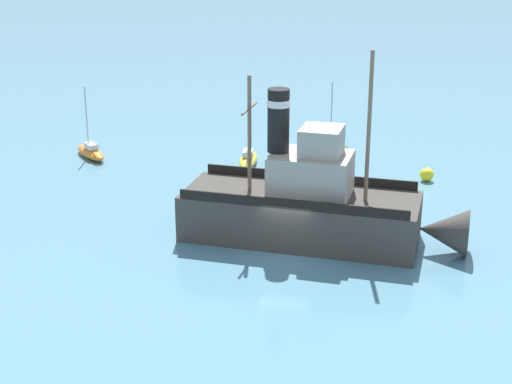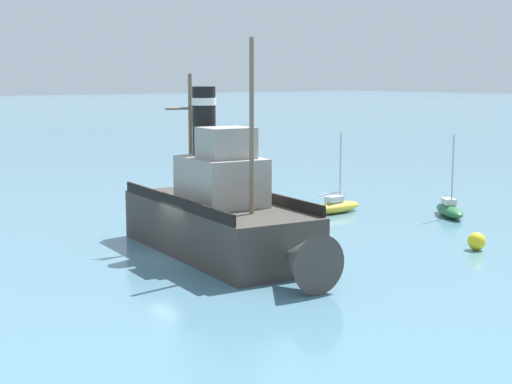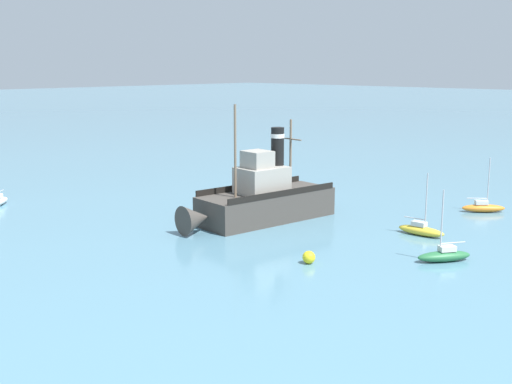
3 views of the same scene
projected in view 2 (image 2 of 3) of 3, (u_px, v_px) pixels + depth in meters
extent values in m
plane|color=teal|center=(180.00, 256.00, 36.31)|extent=(600.00, 600.00, 0.00)
cube|color=#423D38|center=(217.00, 228.00, 36.79)|extent=(5.70, 12.41, 2.40)
cone|color=#423D38|center=(302.00, 259.00, 30.65)|extent=(2.60, 2.64, 2.35)
cube|color=#9E998E|center=(221.00, 181.00, 36.03)|extent=(3.42, 4.31, 2.20)
cube|color=#9E998E|center=(226.00, 143.00, 35.34)|extent=(2.41, 2.23, 1.40)
cylinder|color=black|center=(204.00, 120.00, 37.08)|extent=(1.10, 1.10, 3.20)
cylinder|color=silver|center=(204.00, 101.00, 36.95)|extent=(1.16, 1.16, 0.35)
cylinder|color=#75604C|center=(252.00, 127.00, 33.25)|extent=(0.20, 0.20, 7.50)
cylinder|color=#75604C|center=(191.00, 135.00, 38.48)|extent=(0.20, 0.20, 6.00)
cylinder|color=#75604C|center=(190.00, 108.00, 38.29)|extent=(2.60, 0.41, 0.12)
cube|color=black|center=(256.00, 194.00, 37.66)|extent=(1.38, 11.34, 0.50)
cube|color=black|center=(174.00, 202.00, 35.50)|extent=(1.38, 11.34, 0.50)
ellipsoid|color=#286B3D|center=(450.00, 211.00, 46.58)|extent=(2.99, 3.79, 0.70)
cube|color=silver|center=(449.00, 201.00, 46.70)|extent=(1.14, 1.27, 0.36)
cylinder|color=#B7B7BC|center=(453.00, 170.00, 45.92)|extent=(0.10, 0.10, 4.20)
cylinder|color=#B7B7BC|center=(447.00, 194.00, 47.04)|extent=(1.05, 1.55, 0.08)
ellipsoid|color=gold|center=(336.00, 207.00, 47.78)|extent=(3.85, 1.30, 0.70)
cube|color=silver|center=(334.00, 199.00, 47.57)|extent=(1.13, 0.70, 0.36)
cylinder|color=#B7B7BC|center=(340.00, 167.00, 47.61)|extent=(0.10, 0.10, 4.20)
cylinder|color=#B7B7BC|center=(330.00, 194.00, 47.26)|extent=(1.80, 0.18, 0.08)
ellipsoid|color=orange|center=(231.00, 187.00, 56.42)|extent=(3.55, 3.37, 0.70)
cube|color=silver|center=(231.00, 180.00, 56.14)|extent=(1.24, 1.21, 0.36)
cylinder|color=#B7B7BC|center=(232.00, 153.00, 56.35)|extent=(0.10, 0.10, 4.20)
cylinder|color=#B7B7BC|center=(229.00, 176.00, 55.70)|extent=(1.38, 1.27, 0.08)
sphere|color=yellow|center=(477.00, 241.00, 37.59)|extent=(0.86, 0.86, 0.86)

